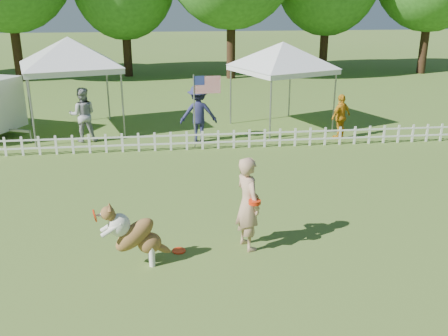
% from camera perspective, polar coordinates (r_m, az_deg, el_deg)
% --- Properties ---
extents(ground, '(120.00, 120.00, 0.00)m').
position_cam_1_polar(ground, '(9.42, -0.63, -10.44)').
color(ground, '#406520').
rests_on(ground, ground).
extents(picket_fence, '(22.00, 0.08, 0.60)m').
position_cam_1_polar(picket_fence, '(15.78, -3.38, 3.16)').
color(picket_fence, silver).
rests_on(picket_fence, ground).
extents(handler, '(0.64, 0.78, 1.84)m').
position_cam_1_polar(handler, '(9.47, 2.76, -4.08)').
color(handler, tan).
rests_on(handler, ground).
extents(dog, '(1.23, 0.57, 1.22)m').
position_cam_1_polar(dog, '(9.11, -10.05, -7.51)').
color(dog, brown).
rests_on(dog, ground).
extents(frisbee_on_turf, '(0.35, 0.35, 0.02)m').
position_cam_1_polar(frisbee_on_turf, '(9.73, -5.18, -9.39)').
color(frisbee_on_turf, red).
rests_on(frisbee_on_turf, ground).
extents(canopy_tent_left, '(3.86, 3.86, 3.24)m').
position_cam_1_polar(canopy_tent_left, '(18.38, -16.95, 8.89)').
color(canopy_tent_left, silver).
rests_on(canopy_tent_left, ground).
extents(canopy_tent_right, '(3.80, 3.80, 3.02)m').
position_cam_1_polar(canopy_tent_right, '(18.34, 6.58, 9.23)').
color(canopy_tent_right, silver).
rests_on(canopy_tent_right, ground).
extents(flag_pole, '(0.90, 0.13, 2.33)m').
position_cam_1_polar(flag_pole, '(15.79, -3.42, 6.42)').
color(flag_pole, gray).
rests_on(flag_pole, ground).
extents(spectator_a, '(0.94, 0.77, 1.81)m').
position_cam_1_polar(spectator_a, '(17.18, -15.83, 5.88)').
color(spectator_a, '#999A9E').
rests_on(spectator_a, ground).
extents(spectator_b, '(1.24, 0.73, 1.89)m').
position_cam_1_polar(spectator_b, '(16.54, -2.93, 6.23)').
color(spectator_b, '#25264E').
rests_on(spectator_b, ground).
extents(spectator_c, '(0.95, 0.78, 1.51)m').
position_cam_1_polar(spectator_c, '(17.38, 13.21, 5.75)').
color(spectator_c, orange).
rests_on(spectator_c, ground).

